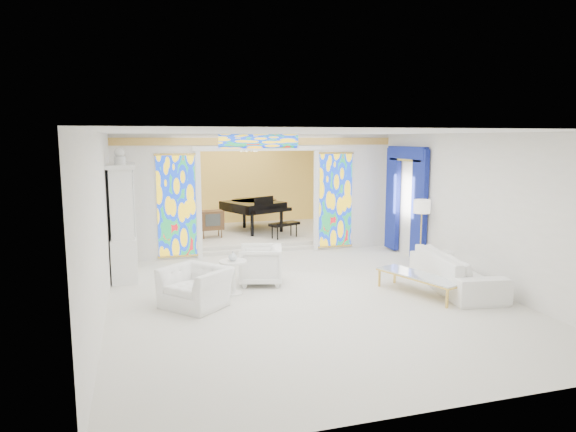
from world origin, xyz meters
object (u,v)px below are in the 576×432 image
object	(u,v)px
sofa	(456,271)
grand_piano	(255,206)
tv_console	(211,220)
china_cabinet	(123,222)
armchair_right	(260,265)
coffee_table	(419,276)
armchair_left	(196,287)

from	to	relation	value
sofa	grand_piano	xyz separation A→B (m)	(-2.53, 6.45, 0.54)
grand_piano	tv_console	xyz separation A→B (m)	(-1.42, -0.84, -0.23)
tv_console	grand_piano	bearing A→B (deg)	24.65
china_cabinet	armchair_right	distance (m)	3.02
coffee_table	tv_console	distance (m)	6.53
china_cabinet	sofa	size ratio (longest dim) A/B	1.12
coffee_table	armchair_left	bearing A→B (deg)	172.82
armchair_right	sofa	xyz separation A→B (m)	(3.56, -1.42, -0.03)
china_cabinet	armchair_right	size ratio (longest dim) A/B	3.21
armchair_right	grand_piano	distance (m)	5.17
tv_console	armchair_left	bearing A→B (deg)	-106.77
armchair_left	grand_piano	bearing A→B (deg)	116.28
armchair_left	coffee_table	world-z (taller)	armchair_left
armchair_right	china_cabinet	bearing A→B (deg)	-101.48
tv_console	china_cabinet	bearing A→B (deg)	-133.31
armchair_left	sofa	size ratio (longest dim) A/B	0.43
armchair_right	coffee_table	distance (m)	3.09
china_cabinet	tv_console	xyz separation A→B (m)	(2.22, 2.89, -0.50)
china_cabinet	sofa	world-z (taller)	china_cabinet
sofa	grand_piano	world-z (taller)	grand_piano
armchair_right	tv_console	bearing A→B (deg)	-159.58
sofa	tv_console	xyz separation A→B (m)	(-3.95, 5.62, 0.31)
china_cabinet	coffee_table	distance (m)	6.06
sofa	grand_piano	size ratio (longest dim) A/B	0.81
china_cabinet	sofa	bearing A→B (deg)	-23.85
sofa	coffee_table	world-z (taller)	sofa
armchair_left	tv_console	bearing A→B (deg)	127.16
armchair_right	sofa	size ratio (longest dim) A/B	0.35
armchair_right	tv_console	size ratio (longest dim) A/B	1.13
armchair_right	tv_console	distance (m)	4.23
coffee_table	china_cabinet	bearing A→B (deg)	151.50
armchair_left	sofa	world-z (taller)	sofa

